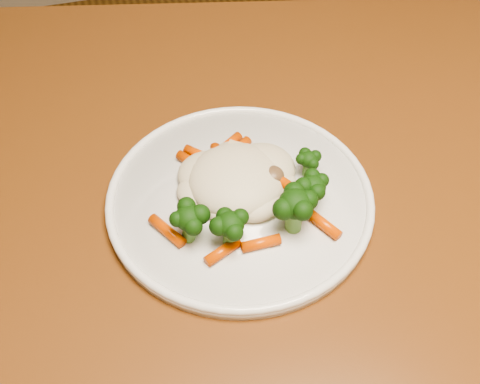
{
  "coord_description": "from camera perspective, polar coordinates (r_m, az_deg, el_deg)",
  "views": [
    {
      "loc": [
        0.15,
        -0.69,
        1.28
      ],
      "look_at": [
        0.27,
        -0.27,
        0.77
      ],
      "focal_mm": 45.0,
      "sensor_mm": 36.0,
      "label": 1
    }
  ],
  "objects": [
    {
      "name": "plate",
      "position": [
        0.68,
        0.0,
        -0.76
      ],
      "size": [
        0.3,
        0.3,
        0.01
      ],
      "primitive_type": "cylinder",
      "color": "white",
      "rests_on": "dining_table"
    },
    {
      "name": "meal",
      "position": [
        0.66,
        0.64,
        0.5
      ],
      "size": [
        0.21,
        0.18,
        0.05
      ],
      "color": "beige",
      "rests_on": "plate"
    },
    {
      "name": "dining_table",
      "position": [
        0.76,
        2.79,
        -5.76
      ],
      "size": [
        1.45,
        1.13,
        0.75
      ],
      "rotation": [
        0.0,
        0.0,
        -0.23
      ],
      "color": "brown",
      "rests_on": "ground"
    }
  ]
}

